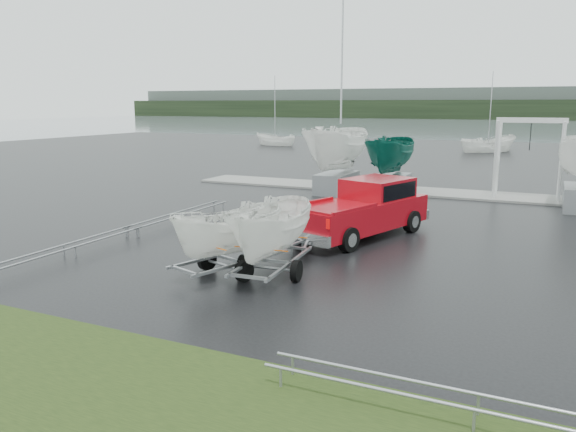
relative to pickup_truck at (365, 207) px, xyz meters
The scene contains 17 objects.
ground_plane 2.50m from the pickup_truck, 54.41° to the right, with size 120.00×120.00×0.00m, color black.
lake 98.18m from the pickup_truck, 89.23° to the left, with size 300.00×300.00×0.00m, color slate.
grass_verge 12.94m from the pickup_truck, 84.17° to the right, with size 40.00×40.00×0.00m, color black.
dock 11.29m from the pickup_truck, 83.30° to the left, with size 30.00×3.00×0.12m, color gray.
treeline 168.18m from the pickup_truck, 89.55° to the left, with size 300.00×8.00×6.00m, color black.
far_hill 176.22m from the pickup_truck, 89.57° to the left, with size 300.00×6.00×10.00m, color #4C5651.
pickup_truck is the anchor object (origin of this frame).
trailer_hitched 6.76m from the pickup_truck, 107.98° to the right, with size 2.23×3.79×4.42m.
trailer_parked 6.23m from the pickup_truck, 98.20° to the right, with size 1.82×3.68×4.88m.
boat_hoist 12.36m from the pickup_truck, 65.66° to the left, with size 3.30×2.18×4.12m.
keelboat_0 10.63m from the pickup_truck, 116.02° to the left, with size 2.55×3.20×10.73m.
keelboat_1 9.73m from the pickup_truck, 99.41° to the left, with size 2.06×3.20×6.57m.
mast_rack_0 7.77m from the pickup_truck, behind, with size 0.56×6.50×0.06m.
mast_rack_1 10.31m from the pickup_truck, 138.38° to the right, with size 0.56×6.50×0.06m.
mast_rack_2 12.54m from the pickup_truck, 64.89° to the right, with size 7.00×0.56×0.06m.
moored_boat_0 46.32m from the pickup_truck, 120.43° to the left, with size 2.70×2.66×10.87m.
moored_boat_1 40.88m from the pickup_truck, 89.65° to the left, with size 3.65×3.66×11.39m.
Camera 1 is at (4.69, -17.80, 4.81)m, focal length 35.00 mm.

